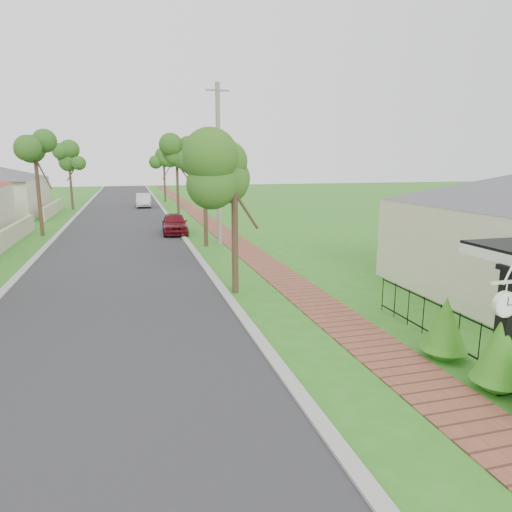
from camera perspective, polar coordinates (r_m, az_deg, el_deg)
name	(u,v)px	position (r m, az deg, el deg)	size (l,w,h in m)	color
ground	(264,395)	(9.16, 0.99, -17.01)	(160.00, 160.00, 0.00)	#2D761C
road	(120,238)	(28.06, -16.69, 2.21)	(7.00, 120.00, 0.02)	#28282B
kerb_right	(182,235)	(28.20, -9.26, 2.59)	(0.30, 120.00, 0.10)	#9E9E99
kerb_left	(53,240)	(28.39, -24.06, 1.78)	(0.30, 120.00, 0.10)	#9E9E99
sidewalk	(224,233)	(28.59, -4.07, 2.84)	(1.50, 120.00, 0.03)	brown
porch_post	(505,336)	(10.12, 28.71, -8.72)	(0.48, 0.48, 2.52)	black
picket_fence	(480,343)	(11.22, 26.16, -9.72)	(0.03, 8.02, 1.00)	black
street_trees	(119,160)	(34.55, -16.73, 11.47)	(10.70, 37.65, 5.89)	#382619
parked_car_red	(175,224)	(28.70, -10.13, 4.01)	(1.51, 3.75, 1.28)	#5E0E16
parked_car_white	(144,200)	(46.43, -13.87, 6.77)	(1.39, 3.99, 1.32)	silver
near_tree	(234,181)	(15.08, -2.72, 9.40)	(1.86, 1.86, 4.78)	#382619
utility_pole	(219,165)	(24.45, -4.69, 11.29)	(1.20, 0.24, 8.35)	gray
station_clock	(505,302)	(9.27, 28.69, -5.12)	(0.79, 0.13, 0.67)	white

